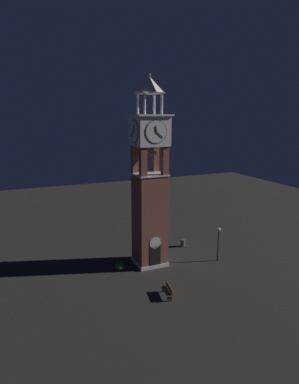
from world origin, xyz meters
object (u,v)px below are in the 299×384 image
(park_bench, at_px, (168,291))
(trash_bin, at_px, (183,243))
(clock_tower, at_px, (150,189))
(lamp_post, at_px, (218,238))

(park_bench, bearing_deg, trash_bin, 54.72)
(clock_tower, relative_size, park_bench, 10.54)
(lamp_post, relative_size, trash_bin, 4.25)
(park_bench, distance_m, lamp_post, 8.60)
(clock_tower, xyz_separation_m, park_bench, (-1.07, -6.14, -6.82))
(clock_tower, height_order, lamp_post, clock_tower)
(trash_bin, bearing_deg, clock_tower, -154.39)
(clock_tower, bearing_deg, park_bench, -99.91)
(clock_tower, bearing_deg, trash_bin, 25.61)
(trash_bin, bearing_deg, park_bench, -125.28)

